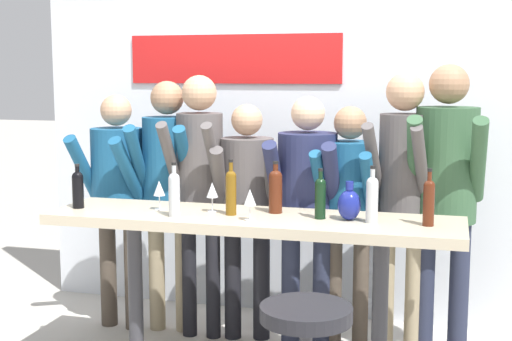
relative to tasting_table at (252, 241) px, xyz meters
name	(u,v)px	position (x,y,z in m)	size (l,w,h in m)	color
back_wall	(298,127)	(0.00, 1.28, 0.57)	(4.00, 0.12, 2.80)	silver
tasting_table	(252,241)	(0.00, 0.00, 0.00)	(2.40, 0.60, 0.99)	beige
person_far_left	(117,186)	(-1.15, 0.59, 0.18)	(0.47, 0.56, 1.66)	#473D33
person_left	(168,177)	(-0.78, 0.63, 0.25)	(0.46, 0.57, 1.75)	gray
person_center_left	(200,174)	(-0.52, 0.56, 0.29)	(0.39, 0.53, 1.79)	black
person_center	(247,196)	(-0.21, 0.62, 0.15)	(0.49, 0.58, 1.60)	black
person_center_right	(307,196)	(0.21, 0.55, 0.18)	(0.46, 0.54, 1.66)	#23283D
person_right	(349,201)	(0.48, 0.57, 0.16)	(0.40, 0.51, 1.60)	#473D33
person_far_right	(402,179)	(0.81, 0.59, 0.31)	(0.41, 0.56, 1.81)	gray
person_rightmost	(446,179)	(1.07, 0.62, 0.32)	(0.45, 0.57, 1.86)	#23283D
wine_bottle_0	(372,197)	(0.69, -0.02, 0.29)	(0.07, 0.07, 0.32)	#B7BCC1
wine_bottle_1	(320,196)	(0.40, 0.02, 0.28)	(0.06, 0.06, 0.29)	black
wine_bottle_2	(429,200)	(0.99, -0.02, 0.29)	(0.06, 0.06, 0.31)	#4C1E0F
wine_bottle_3	(276,189)	(0.11, 0.11, 0.29)	(0.08, 0.08, 0.31)	#4C1E0F
wine_bottle_4	(174,192)	(-0.42, -0.15, 0.29)	(0.07, 0.07, 0.31)	#B7BCC1
wine_bottle_5	(231,190)	(-0.12, -0.02, 0.30)	(0.06, 0.06, 0.32)	brown
wine_bottle_6	(78,188)	(-1.08, -0.06, 0.28)	(0.07, 0.07, 0.27)	black
wine_glass_0	(212,191)	(-0.26, 0.04, 0.28)	(0.07, 0.07, 0.18)	silver
wine_glass_1	(250,198)	(0.03, -0.14, 0.28)	(0.07, 0.07, 0.18)	silver
wine_glass_2	(159,189)	(-0.58, 0.02, 0.28)	(0.07, 0.07, 0.18)	silver
decorative_vase	(349,204)	(0.56, 0.02, 0.24)	(0.13, 0.13, 0.22)	navy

